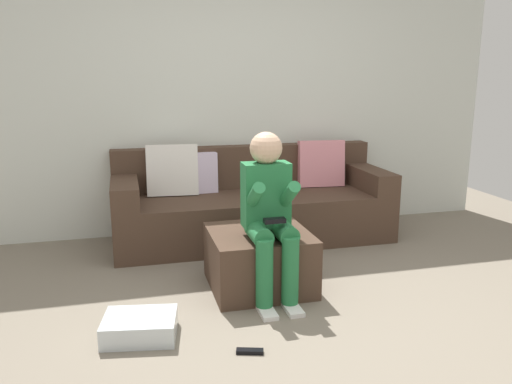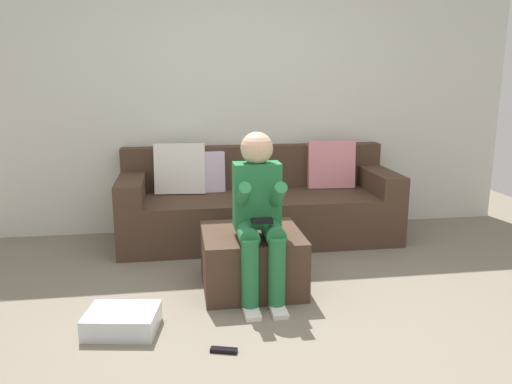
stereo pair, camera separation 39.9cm
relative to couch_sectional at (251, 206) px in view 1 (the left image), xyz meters
name	(u,v)px [view 1 (the left image)]	position (x,y,z in m)	size (l,w,h in m)	color
ground_plane	(311,332)	(-0.09, -1.84, -0.31)	(6.93, 6.93, 0.00)	slate
wall_back	(231,92)	(-0.09, 0.42, 1.01)	(5.33, 0.10, 2.65)	silver
couch_sectional	(251,206)	(0.00, 0.00, 0.00)	(2.49, 0.85, 0.89)	#473326
ottoman	(259,260)	(-0.22, -1.11, -0.10)	(0.69, 0.68, 0.41)	#473326
person_seated	(270,210)	(-0.19, -1.28, 0.31)	(0.32, 0.56, 1.13)	#26723F
storage_bin	(140,327)	(-1.07, -1.63, -0.25)	(0.42, 0.32, 0.13)	silver
remote_near_ottoman	(250,351)	(-0.50, -1.97, -0.30)	(0.15, 0.04, 0.02)	black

